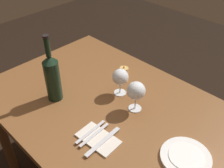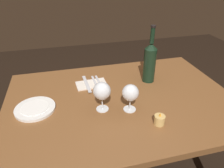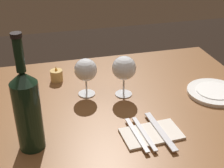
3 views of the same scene
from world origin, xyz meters
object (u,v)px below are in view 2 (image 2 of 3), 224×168
at_px(wine_glass_right, 130,93).
at_px(folded_napkin, 91,84).
at_px(wine_bottle, 150,62).
at_px(wine_glass_left, 102,91).
at_px(fork_outer, 99,82).
at_px(table_knife, 87,84).
at_px(votive_candle, 159,120).
at_px(fork_inner, 95,83).
at_px(dinner_plate, 35,108).

bearing_deg(wine_glass_right, folded_napkin, -63.12).
bearing_deg(wine_glass_right, wine_bottle, -128.98).
relative_size(wine_glass_left, wine_glass_right, 1.07).
distance_m(wine_bottle, folded_napkin, 0.40).
bearing_deg(fork_outer, wine_bottle, 173.25).
distance_m(wine_glass_right, wine_bottle, 0.35).
distance_m(wine_bottle, table_knife, 0.42).
bearing_deg(votive_candle, fork_inner, -62.62).
xyz_separation_m(dinner_plate, fork_inner, (-0.36, -0.18, 0.00)).
xyz_separation_m(wine_glass_left, votive_candle, (-0.24, 0.18, -0.09)).
relative_size(wine_glass_right, fork_outer, 0.83).
height_order(votive_candle, folded_napkin, votive_candle).
height_order(fork_inner, fork_outer, same).
bearing_deg(folded_napkin, dinner_plate, 29.02).
bearing_deg(wine_glass_right, table_knife, -58.82).
xyz_separation_m(fork_inner, fork_outer, (-0.03, 0.00, 0.00)).
bearing_deg(fork_outer, table_knife, 0.00).
distance_m(dinner_plate, folded_napkin, 0.38).
height_order(wine_glass_right, fork_inner, wine_glass_right).
height_order(folded_napkin, fork_inner, fork_inner).
distance_m(wine_glass_left, votive_candle, 0.31).
bearing_deg(folded_napkin, votive_candle, 119.85).
distance_m(wine_glass_left, fork_outer, 0.29).
distance_m(wine_glass_right, folded_napkin, 0.36).
bearing_deg(table_knife, wine_bottle, 174.59).
height_order(wine_glass_right, votive_candle, wine_glass_right).
xyz_separation_m(wine_glass_left, wine_bottle, (-0.36, -0.23, 0.02)).
xyz_separation_m(votive_candle, fork_inner, (0.23, -0.45, -0.01)).
height_order(dinner_plate, fork_outer, dinner_plate).
height_order(dinner_plate, folded_napkin, dinner_plate).
distance_m(dinner_plate, fork_inner, 0.40).
xyz_separation_m(wine_glass_right, fork_inner, (0.13, -0.31, -0.09)).
distance_m(wine_glass_left, wine_glass_right, 0.14).
relative_size(dinner_plate, fork_inner, 1.17).
distance_m(wine_bottle, votive_candle, 0.44).
bearing_deg(wine_glass_right, dinner_plate, -14.11).
bearing_deg(fork_inner, dinner_plate, 27.28).
distance_m(dinner_plate, table_knife, 0.35).
bearing_deg(fork_inner, votive_candle, 117.38).
height_order(wine_glass_right, wine_bottle, wine_bottle).
xyz_separation_m(votive_candle, table_knife, (0.29, -0.45, -0.01)).
height_order(dinner_plate, table_knife, dinner_plate).
xyz_separation_m(wine_bottle, fork_outer, (0.32, -0.04, -0.13)).
bearing_deg(wine_bottle, wine_glass_right, 51.02).
distance_m(wine_glass_left, table_knife, 0.29).
height_order(folded_napkin, table_knife, table_knife).
bearing_deg(fork_outer, votive_candle, 114.79).
distance_m(wine_glass_right, votive_candle, 0.19).
xyz_separation_m(folded_napkin, fork_inner, (-0.02, 0.00, 0.01)).
bearing_deg(wine_bottle, votive_candle, 74.37).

